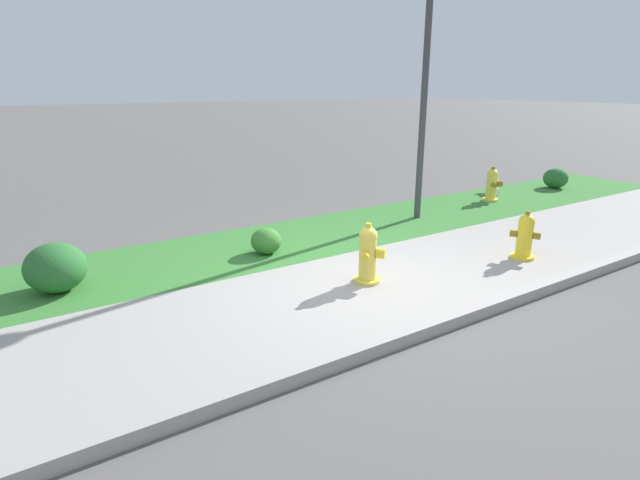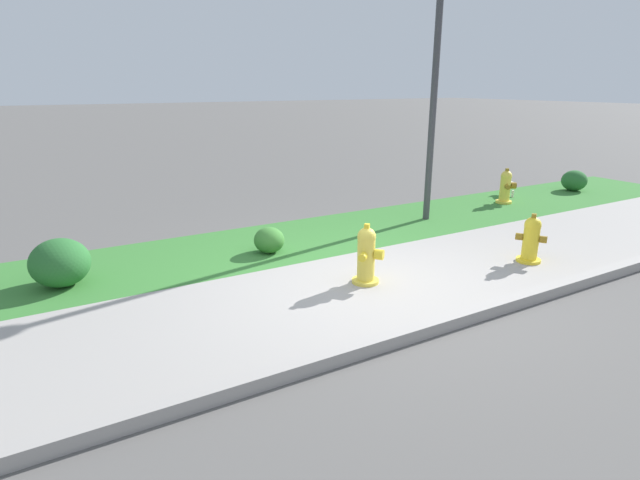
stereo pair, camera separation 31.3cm
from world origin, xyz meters
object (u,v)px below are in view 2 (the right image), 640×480
(small_white_dog, at_px, (509,185))
(shrub_bush_far_verge, at_px, (60,263))
(fire_hydrant_by_grass_verge, at_px, (367,255))
(street_lamp, at_px, (438,38))
(shrub_bush_near_lamp, at_px, (574,181))
(shrub_bush_mid_verge, at_px, (269,240))
(fire_hydrant_mid_block, at_px, (506,187))
(fire_hydrant_far_end, at_px, (531,240))

(small_white_dog, distance_m, shrub_bush_far_verge, 8.39)
(fire_hydrant_by_grass_verge, distance_m, street_lamp, 4.06)
(fire_hydrant_by_grass_verge, distance_m, shrub_bush_near_lamp, 7.25)
(small_white_dog, relative_size, shrub_bush_mid_verge, 1.15)
(fire_hydrant_mid_block, relative_size, small_white_dog, 1.42)
(fire_hydrant_by_grass_verge, xyz_separation_m, fire_hydrant_mid_block, (4.69, 2.02, -0.02))
(street_lamp, bearing_deg, fire_hydrant_mid_block, 4.21)
(fire_hydrant_mid_block, xyz_separation_m, shrub_bush_near_lamp, (2.25, 0.07, -0.10))
(fire_hydrant_by_grass_verge, relative_size, shrub_bush_far_verge, 1.10)
(fire_hydrant_by_grass_verge, height_order, shrub_bush_far_verge, fire_hydrant_by_grass_verge)
(shrub_bush_far_verge, bearing_deg, street_lamp, 1.76)
(fire_hydrant_far_end, xyz_separation_m, shrub_bush_near_lamp, (4.69, 2.55, -0.09))
(street_lamp, bearing_deg, shrub_bush_near_lamp, 2.92)
(small_white_dog, height_order, shrub_bush_far_verge, shrub_bush_far_verge)
(shrub_bush_far_verge, bearing_deg, shrub_bush_near_lamp, 2.26)
(fire_hydrant_far_end, relative_size, fire_hydrant_mid_block, 0.96)
(fire_hydrant_far_end, distance_m, small_white_dog, 4.22)
(small_white_dog, bearing_deg, fire_hydrant_by_grass_verge, 147.75)
(fire_hydrant_far_end, xyz_separation_m, shrub_bush_mid_verge, (-2.76, 2.04, -0.13))
(fire_hydrant_by_grass_verge, height_order, small_white_dog, fire_hydrant_by_grass_verge)
(fire_hydrant_by_grass_verge, height_order, fire_hydrant_far_end, fire_hydrant_by_grass_verge)
(fire_hydrant_far_end, xyz_separation_m, street_lamp, (0.31, 2.32, 2.59))
(shrub_bush_near_lamp, bearing_deg, shrub_bush_far_verge, -177.74)
(fire_hydrant_far_end, distance_m, shrub_bush_far_verge, 5.72)
(fire_hydrant_far_end, bearing_deg, shrub_bush_mid_verge, -159.86)
(fire_hydrant_mid_block, height_order, small_white_dog, fire_hydrant_mid_block)
(shrub_bush_mid_verge, bearing_deg, street_lamp, 5.23)
(fire_hydrant_mid_block, xyz_separation_m, shrub_bush_mid_verge, (-5.19, -0.44, -0.14))
(fire_hydrant_far_end, height_order, street_lamp, street_lamp)
(small_white_dog, relative_size, shrub_bush_far_verge, 0.73)
(fire_hydrant_mid_block, bearing_deg, fire_hydrant_far_end, -10.12)
(fire_hydrant_by_grass_verge, bearing_deg, small_white_dog, 164.48)
(fire_hydrant_by_grass_verge, bearing_deg, shrub_bush_mid_verge, -112.49)
(street_lamp, bearing_deg, fire_hydrant_far_end, -97.61)
(shrub_bush_far_verge, bearing_deg, fire_hydrant_mid_block, 2.43)
(fire_hydrant_mid_block, height_order, shrub_bush_mid_verge, fire_hydrant_mid_block)
(shrub_bush_far_verge, distance_m, shrub_bush_mid_verge, 2.55)
(street_lamp, xyz_separation_m, shrub_bush_near_lamp, (4.38, 0.22, -2.67))
(fire_hydrant_mid_block, relative_size, shrub_bush_near_lamp, 1.30)
(fire_hydrant_by_grass_verge, xyz_separation_m, shrub_bush_mid_verge, (-0.51, 1.58, -0.16))
(fire_hydrant_mid_block, bearing_deg, street_lamp, -51.43)
(shrub_bush_near_lamp, bearing_deg, small_white_dog, 167.31)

